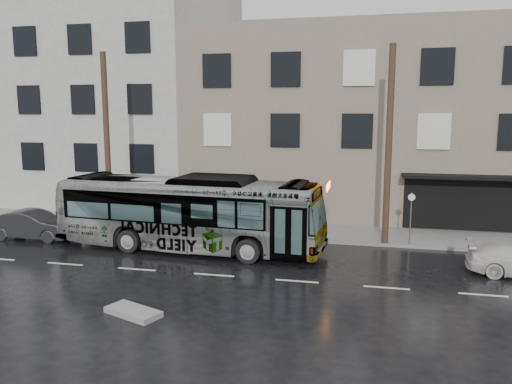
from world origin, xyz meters
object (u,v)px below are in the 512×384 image
utility_pole_front (389,146)px  utility_pole_rear (107,142)px  dark_sedan (33,225)px  bus (189,213)px  sign_post (411,219)px

utility_pole_front → utility_pole_rear: 14.00m
utility_pole_rear → dark_sedan: (-2.80, -2.47, -3.94)m
utility_pole_front → dark_sedan: utility_pole_front is taller
bus → dark_sedan: 8.19m
sign_post → bus: 10.12m
utility_pole_rear → sign_post: utility_pole_rear is taller
sign_post → dark_sedan: size_ratio=0.56×
bus → utility_pole_rear: bearing=68.3°
sign_post → utility_pole_rear: bearing=180.0°
utility_pole_rear → bus: bearing=-26.0°
utility_pole_rear → bus: size_ratio=0.74×
dark_sedan → utility_pole_rear: bearing=-50.0°
utility_pole_rear → dark_sedan: bearing=-138.5°
utility_pole_rear → bus: 6.62m
utility_pole_rear → sign_post: 15.46m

